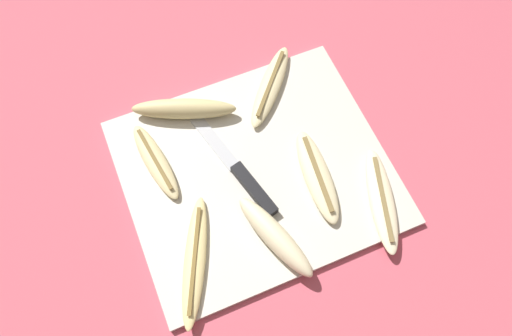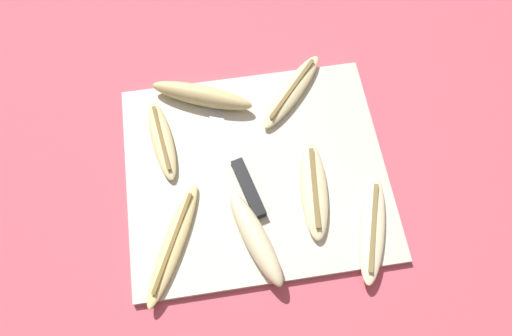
{
  "view_description": "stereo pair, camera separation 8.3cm",
  "coord_description": "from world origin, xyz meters",
  "px_view_note": "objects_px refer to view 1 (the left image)",
  "views": [
    {
      "loc": [
        -0.13,
        -0.31,
        0.78
      ],
      "look_at": [
        0.0,
        0.0,
        0.02
      ],
      "focal_mm": 35.0,
      "sensor_mm": 36.0,
      "label": 1
    },
    {
      "loc": [
        -0.05,
        -0.33,
        0.78
      ],
      "look_at": [
        0.0,
        0.0,
        0.02
      ],
      "focal_mm": 35.0,
      "sensor_mm": 36.0,
      "label": 2
    }
  ],
  "objects_px": {
    "banana_golden_short": "(195,261)",
    "banana_spotted_left": "(184,109)",
    "banana_bright_far": "(382,200)",
    "banana_soft_right": "(270,86)",
    "banana_pale_long": "(275,236)",
    "banana_cream_curved": "(317,176)",
    "banana_ripe_center": "(155,161)",
    "knife": "(247,181)"
  },
  "relations": [
    {
      "from": "banana_golden_short",
      "to": "banana_spotted_left",
      "type": "xyz_separation_m",
      "value": [
        0.07,
        0.26,
        0.01
      ]
    },
    {
      "from": "banana_bright_far",
      "to": "banana_soft_right",
      "type": "bearing_deg",
      "value": 106.3
    },
    {
      "from": "banana_bright_far",
      "to": "banana_pale_long",
      "type": "bearing_deg",
      "value": 177.19
    },
    {
      "from": "banana_pale_long",
      "to": "banana_soft_right",
      "type": "distance_m",
      "value": 0.28
    },
    {
      "from": "banana_cream_curved",
      "to": "banana_ripe_center",
      "type": "xyz_separation_m",
      "value": [
        -0.24,
        0.13,
        -0.0
      ]
    },
    {
      "from": "banana_cream_curved",
      "to": "banana_golden_short",
      "type": "xyz_separation_m",
      "value": [
        -0.23,
        -0.05,
        -0.0
      ]
    },
    {
      "from": "banana_cream_curved",
      "to": "banana_spotted_left",
      "type": "relative_size",
      "value": 0.97
    },
    {
      "from": "banana_cream_curved",
      "to": "banana_spotted_left",
      "type": "bearing_deg",
      "value": 128.62
    },
    {
      "from": "banana_soft_right",
      "to": "banana_spotted_left",
      "type": "xyz_separation_m",
      "value": [
        -0.16,
        0.01,
        0.01
      ]
    },
    {
      "from": "banana_cream_curved",
      "to": "banana_ripe_center",
      "type": "height_order",
      "value": "banana_cream_curved"
    },
    {
      "from": "banana_cream_curved",
      "to": "banana_ripe_center",
      "type": "relative_size",
      "value": 1.1
    },
    {
      "from": "banana_soft_right",
      "to": "knife",
      "type": "bearing_deg",
      "value": -125.29
    },
    {
      "from": "knife",
      "to": "banana_golden_short",
      "type": "relative_size",
      "value": 1.11
    },
    {
      "from": "banana_ripe_center",
      "to": "banana_spotted_left",
      "type": "xyz_separation_m",
      "value": [
        0.08,
        0.07,
        0.01
      ]
    },
    {
      "from": "banana_golden_short",
      "to": "banana_bright_far",
      "type": "bearing_deg",
      "value": -4.38
    },
    {
      "from": "banana_bright_far",
      "to": "banana_spotted_left",
      "type": "bearing_deg",
      "value": 130.51
    },
    {
      "from": "banana_pale_long",
      "to": "banana_ripe_center",
      "type": "relative_size",
      "value": 1.06
    },
    {
      "from": "banana_ripe_center",
      "to": "banana_golden_short",
      "type": "xyz_separation_m",
      "value": [
        0.0,
        -0.18,
        -0.0
      ]
    },
    {
      "from": "banana_spotted_left",
      "to": "knife",
      "type": "bearing_deg",
      "value": -72.63
    },
    {
      "from": "banana_soft_right",
      "to": "banana_golden_short",
      "type": "distance_m",
      "value": 0.34
    },
    {
      "from": "banana_cream_curved",
      "to": "banana_ripe_center",
      "type": "bearing_deg",
      "value": 151.44
    },
    {
      "from": "banana_golden_short",
      "to": "banana_soft_right",
      "type": "bearing_deg",
      "value": 46.56
    },
    {
      "from": "knife",
      "to": "banana_bright_far",
      "type": "distance_m",
      "value": 0.22
    },
    {
      "from": "banana_pale_long",
      "to": "knife",
      "type": "bearing_deg",
      "value": 91.74
    },
    {
      "from": "banana_bright_far",
      "to": "banana_spotted_left",
      "type": "distance_m",
      "value": 0.37
    },
    {
      "from": "banana_golden_short",
      "to": "banana_ripe_center",
      "type": "bearing_deg",
      "value": 91.08
    },
    {
      "from": "banana_cream_curved",
      "to": "banana_spotted_left",
      "type": "height_order",
      "value": "banana_spotted_left"
    },
    {
      "from": "banana_cream_curved",
      "to": "banana_spotted_left",
      "type": "xyz_separation_m",
      "value": [
        -0.16,
        0.2,
        0.01
      ]
    },
    {
      "from": "banana_golden_short",
      "to": "banana_spotted_left",
      "type": "bearing_deg",
      "value": 73.98
    },
    {
      "from": "banana_bright_far",
      "to": "banana_cream_curved",
      "type": "bearing_deg",
      "value": 134.92
    },
    {
      "from": "knife",
      "to": "banana_pale_long",
      "type": "distance_m",
      "value": 0.11
    },
    {
      "from": "banana_bright_far",
      "to": "banana_spotted_left",
      "type": "xyz_separation_m",
      "value": [
        -0.24,
        0.28,
        0.01
      ]
    },
    {
      "from": "banana_ripe_center",
      "to": "banana_spotted_left",
      "type": "height_order",
      "value": "banana_spotted_left"
    },
    {
      "from": "banana_bright_far",
      "to": "banana_golden_short",
      "type": "bearing_deg",
      "value": 175.62
    },
    {
      "from": "banana_bright_far",
      "to": "banana_soft_right",
      "type": "height_order",
      "value": "same"
    },
    {
      "from": "banana_cream_curved",
      "to": "banana_bright_far",
      "type": "relative_size",
      "value": 0.95
    },
    {
      "from": "banana_golden_short",
      "to": "knife",
      "type": "bearing_deg",
      "value": 36.66
    },
    {
      "from": "banana_cream_curved",
      "to": "banana_golden_short",
      "type": "relative_size",
      "value": 0.87
    },
    {
      "from": "banana_pale_long",
      "to": "banana_golden_short",
      "type": "height_order",
      "value": "banana_pale_long"
    },
    {
      "from": "banana_bright_far",
      "to": "banana_spotted_left",
      "type": "relative_size",
      "value": 1.02
    },
    {
      "from": "banana_pale_long",
      "to": "banana_golden_short",
      "type": "xyz_separation_m",
      "value": [
        -0.13,
        0.01,
        -0.01
      ]
    },
    {
      "from": "knife",
      "to": "banana_golden_short",
      "type": "bearing_deg",
      "value": -157.25
    }
  ]
}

